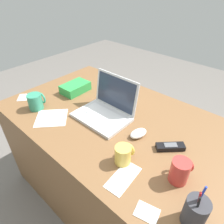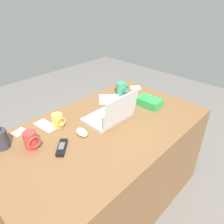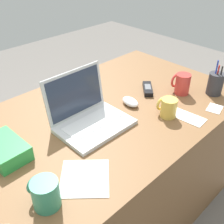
{
  "view_description": "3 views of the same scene",
  "coord_description": "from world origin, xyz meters",
  "px_view_note": "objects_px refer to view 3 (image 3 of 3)",
  "views": [
    {
      "loc": [
        0.57,
        -0.71,
        1.42
      ],
      "look_at": [
        -0.06,
        -0.01,
        0.76
      ],
      "focal_mm": 32.06,
      "sensor_mm": 36.0,
      "label": 1
    },
    {
      "loc": [
        0.78,
        0.82,
        1.51
      ],
      "look_at": [
        -0.06,
        0.02,
        0.82
      ],
      "focal_mm": 33.31,
      "sensor_mm": 36.0,
      "label": 2
    },
    {
      "loc": [
        -0.71,
        -0.79,
        1.43
      ],
      "look_at": [
        -0.0,
        -0.07,
        0.76
      ],
      "focal_mm": 43.94,
      "sensor_mm": 36.0,
      "label": 3
    }
  ],
  "objects_px": {
    "coffee_mug_tall": "(168,107)",
    "coffee_mug_spare": "(182,84)",
    "pen_holder": "(215,84)",
    "coffee_mug_white": "(45,193)",
    "snack_bag": "(5,149)",
    "laptop": "(89,115)",
    "cordless_phone": "(148,89)",
    "computer_mouse": "(130,102)"
  },
  "relations": [
    {
      "from": "computer_mouse",
      "to": "cordless_phone",
      "type": "relative_size",
      "value": 0.78
    },
    {
      "from": "coffee_mug_spare",
      "to": "pen_holder",
      "type": "xyz_separation_m",
      "value": [
        0.11,
        -0.13,
        0.0
      ]
    },
    {
      "from": "computer_mouse",
      "to": "coffee_mug_tall",
      "type": "bearing_deg",
      "value": -64.28
    },
    {
      "from": "computer_mouse",
      "to": "coffee_mug_white",
      "type": "height_order",
      "value": "coffee_mug_white"
    },
    {
      "from": "coffee_mug_tall",
      "to": "computer_mouse",
      "type": "bearing_deg",
      "value": 105.17
    },
    {
      "from": "pen_holder",
      "to": "coffee_mug_tall",
      "type": "bearing_deg",
      "value": 172.16
    },
    {
      "from": "coffee_mug_spare",
      "to": "coffee_mug_white",
      "type": "bearing_deg",
      "value": -173.14
    },
    {
      "from": "coffee_mug_tall",
      "to": "coffee_mug_spare",
      "type": "bearing_deg",
      "value": 18.96
    },
    {
      "from": "coffee_mug_tall",
      "to": "pen_holder",
      "type": "xyz_separation_m",
      "value": [
        0.34,
        -0.05,
        0.01
      ]
    },
    {
      "from": "computer_mouse",
      "to": "cordless_phone",
      "type": "distance_m",
      "value": 0.17
    },
    {
      "from": "cordless_phone",
      "to": "pen_holder",
      "type": "distance_m",
      "value": 0.34
    },
    {
      "from": "snack_bag",
      "to": "coffee_mug_spare",
      "type": "bearing_deg",
      "value": -12.04
    },
    {
      "from": "coffee_mug_tall",
      "to": "coffee_mug_spare",
      "type": "relative_size",
      "value": 0.83
    },
    {
      "from": "laptop",
      "to": "pen_holder",
      "type": "bearing_deg",
      "value": -21.4
    },
    {
      "from": "coffee_mug_tall",
      "to": "coffee_mug_spare",
      "type": "distance_m",
      "value": 0.24
    },
    {
      "from": "computer_mouse",
      "to": "cordless_phone",
      "type": "bearing_deg",
      "value": 20.12
    },
    {
      "from": "coffee_mug_white",
      "to": "pen_holder",
      "type": "bearing_deg",
      "value": -0.98
    },
    {
      "from": "coffee_mug_white",
      "to": "pen_holder",
      "type": "relative_size",
      "value": 0.54
    },
    {
      "from": "laptop",
      "to": "coffee_mug_spare",
      "type": "height_order",
      "value": "laptop"
    },
    {
      "from": "coffee_mug_white",
      "to": "snack_bag",
      "type": "relative_size",
      "value": 0.51
    },
    {
      "from": "computer_mouse",
      "to": "pen_holder",
      "type": "height_order",
      "value": "pen_holder"
    },
    {
      "from": "cordless_phone",
      "to": "pen_holder",
      "type": "bearing_deg",
      "value": -49.27
    },
    {
      "from": "coffee_mug_white",
      "to": "snack_bag",
      "type": "xyz_separation_m",
      "value": [
        0.01,
        0.3,
        -0.02
      ]
    },
    {
      "from": "coffee_mug_white",
      "to": "coffee_mug_tall",
      "type": "xyz_separation_m",
      "value": [
        0.67,
        0.03,
        -0.0
      ]
    },
    {
      "from": "laptop",
      "to": "coffee_mug_spare",
      "type": "distance_m",
      "value": 0.54
    },
    {
      "from": "snack_bag",
      "to": "computer_mouse",
      "type": "bearing_deg",
      "value": -7.76
    },
    {
      "from": "laptop",
      "to": "snack_bag",
      "type": "distance_m",
      "value": 0.36
    },
    {
      "from": "coffee_mug_tall",
      "to": "snack_bag",
      "type": "xyz_separation_m",
      "value": [
        -0.65,
        0.27,
        -0.01
      ]
    },
    {
      "from": "coffee_mug_tall",
      "to": "cordless_phone",
      "type": "height_order",
      "value": "coffee_mug_tall"
    },
    {
      "from": "coffee_mug_spare",
      "to": "laptop",
      "type": "bearing_deg",
      "value": 166.55
    },
    {
      "from": "computer_mouse",
      "to": "coffee_mug_white",
      "type": "distance_m",
      "value": 0.65
    },
    {
      "from": "coffee_mug_spare",
      "to": "coffee_mug_tall",
      "type": "bearing_deg",
      "value": -161.04
    },
    {
      "from": "coffee_mug_white",
      "to": "coffee_mug_tall",
      "type": "relative_size",
      "value": 1.1
    },
    {
      "from": "laptop",
      "to": "snack_bag",
      "type": "relative_size",
      "value": 1.63
    },
    {
      "from": "computer_mouse",
      "to": "coffee_mug_tall",
      "type": "xyz_separation_m",
      "value": [
        0.05,
        -0.18,
        0.03
      ]
    },
    {
      "from": "coffee_mug_white",
      "to": "snack_bag",
      "type": "bearing_deg",
      "value": 87.33
    },
    {
      "from": "laptop",
      "to": "cordless_phone",
      "type": "height_order",
      "value": "laptop"
    },
    {
      "from": "coffee_mug_white",
      "to": "pen_holder",
      "type": "height_order",
      "value": "pen_holder"
    },
    {
      "from": "coffee_mug_spare",
      "to": "pen_holder",
      "type": "relative_size",
      "value": 0.59
    },
    {
      "from": "coffee_mug_tall",
      "to": "laptop",
      "type": "bearing_deg",
      "value": 145.64
    },
    {
      "from": "computer_mouse",
      "to": "snack_bag",
      "type": "distance_m",
      "value": 0.61
    },
    {
      "from": "laptop",
      "to": "cordless_phone",
      "type": "relative_size",
      "value": 2.45
    }
  ]
}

